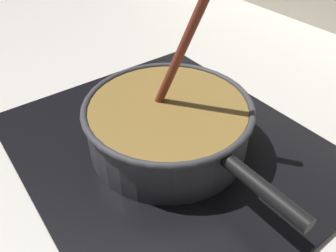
% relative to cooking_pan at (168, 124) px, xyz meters
% --- Properties ---
extents(ground, '(2.40, 1.60, 0.04)m').
position_rel_cooking_pan_xyz_m(ground, '(-0.07, -0.08, -0.08)').
color(ground, beige).
extents(hob_plate, '(0.56, 0.48, 0.01)m').
position_rel_cooking_pan_xyz_m(hob_plate, '(-0.00, 0.00, -0.05)').
color(hob_plate, black).
rests_on(hob_plate, ground).
extents(burner_ring, '(0.20, 0.20, 0.01)m').
position_rel_cooking_pan_xyz_m(burner_ring, '(-0.00, 0.00, -0.04)').
color(burner_ring, '#592D0C').
rests_on(burner_ring, hob_plate).
extents(spare_burner, '(0.12, 0.12, 0.01)m').
position_rel_cooking_pan_xyz_m(spare_burner, '(-0.18, 0.00, -0.04)').
color(spare_burner, '#262628').
rests_on(spare_burner, hob_plate).
extents(cooking_pan, '(0.42, 0.28, 0.30)m').
position_rel_cooking_pan_xyz_m(cooking_pan, '(0.00, 0.00, 0.00)').
color(cooking_pan, '#38383D').
rests_on(cooking_pan, hob_plate).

